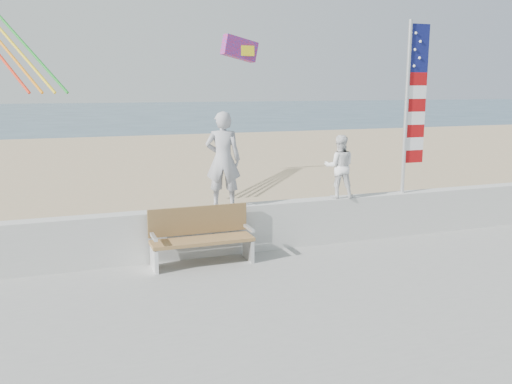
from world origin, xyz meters
The scene contains 8 objects.
ground centered at (0.00, 0.00, 0.00)m, with size 220.00×220.00×0.00m, color #2E4A5D.
sand centered at (0.00, 9.00, 0.04)m, with size 90.00×40.00×0.08m, color tan.
seawall centered at (0.00, 2.00, 0.63)m, with size 30.00×0.35×0.90m, color beige.
adult centered at (-0.37, 2.00, 1.96)m, with size 0.64×0.42×1.76m, color #99989E.
child centered at (2.04, 2.00, 1.71)m, with size 0.61×0.48×1.26m, color white.
bench centered at (-0.93, 1.55, 0.69)m, with size 1.80×0.57×1.00m.
flag centered at (3.67, 2.00, 2.99)m, with size 0.50×0.08×3.50m.
parafoil_kite centered at (0.63, 3.96, 4.07)m, with size 0.87×0.37×0.58m.
Camera 1 is at (-3.14, -7.46, 3.27)m, focal length 38.00 mm.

